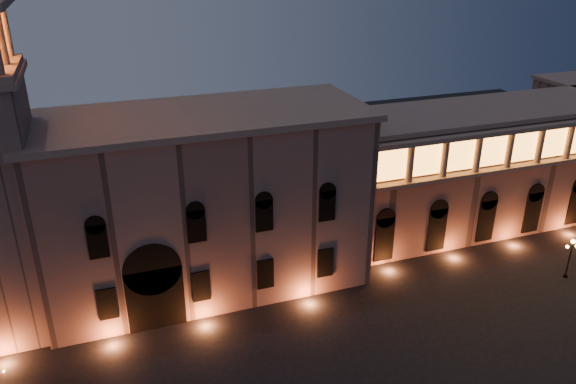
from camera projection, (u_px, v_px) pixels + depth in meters
name	position (u px, v px, depth m)	size (l,w,h in m)	color
government_building	(205.00, 203.00, 53.44)	(30.80, 12.80, 17.60)	#7E5C52
colonnade_wing	(487.00, 166.00, 66.16)	(40.60, 11.50, 14.50)	#79584D
street_lamp_near	(570.00, 255.00, 56.60)	(1.49, 0.54, 4.36)	black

